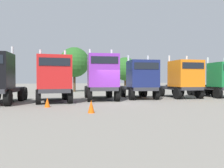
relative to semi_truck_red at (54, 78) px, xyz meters
The scene contains 10 objects.
ground 4.97m from the semi_truck_red, 18.91° to the right, with size 200.00×200.00×0.00m, color gray.
semi_truck_red is the anchor object (origin of this frame).
semi_truck_purple 4.08m from the semi_truck_red, ahead, with size 3.71×6.67×4.38m.
semi_truck_navy 7.84m from the semi_truck_red, ahead, with size 3.66×6.31×4.02m.
semi_truck_orange 11.97m from the semi_truck_red, ahead, with size 3.25×6.02×4.10m.
semi_truck_green 16.01m from the semi_truck_red, ahead, with size 3.37×6.25×3.98m.
traffic_cone_near 3.44m from the semi_truck_red, 103.54° to the right, with size 0.36×0.36×0.62m, color #F2590C.
traffic_cone_mid 6.69m from the semi_truck_red, 79.33° to the right, with size 0.36×0.36×0.67m, color #F2590C.
oak_far_centre 16.54m from the semi_truck_red, 73.27° to the left, with size 4.37×4.37×6.50m.
oak_far_right 26.00m from the semi_truck_red, 54.20° to the left, with size 4.28×4.28×5.88m.
Camera 1 is at (-6.36, -16.62, 1.73)m, focal length 37.28 mm.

